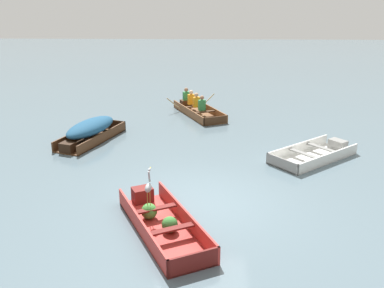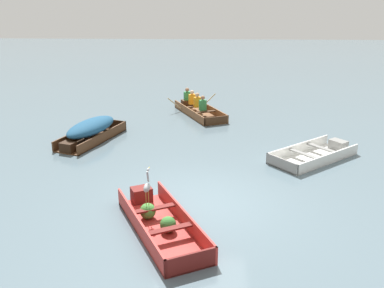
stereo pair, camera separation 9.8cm
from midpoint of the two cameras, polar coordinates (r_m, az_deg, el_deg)
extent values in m
plane|color=slate|center=(10.77, 1.16, -7.75)|extent=(80.00, 80.00, 0.00)
cube|color=#AD2D28|center=(9.60, -4.12, -11.34)|extent=(2.42, 3.41, 0.04)
cube|color=#AD2D28|center=(9.37, -7.16, -10.99)|extent=(1.49, 2.96, 0.40)
cube|color=#AD2D28|center=(9.67, -1.23, -9.79)|extent=(1.49, 2.96, 0.40)
cube|color=maroon|center=(8.24, -0.09, -15.52)|extent=(0.99, 0.52, 0.40)
cube|color=maroon|center=(10.72, -6.88, -6.71)|extent=(0.60, 0.54, 0.36)
cube|color=maroon|center=(9.86, -5.16, -8.57)|extent=(0.95, 0.58, 0.04)
cube|color=maroon|center=(9.05, -3.06, -11.27)|extent=(0.95, 0.58, 0.04)
sphere|color=#428438|center=(9.93, -6.02, -8.90)|extent=(0.37, 0.37, 0.37)
sphere|color=#387533|center=(9.39, -3.28, -10.67)|extent=(0.35, 0.35, 0.35)
cube|color=white|center=(14.01, 15.59, -1.79)|extent=(3.05, 2.82, 0.04)
cube|color=white|center=(14.28, 13.80, -0.56)|extent=(2.31, 1.92, 0.34)
cube|color=white|center=(13.64, 17.58, -1.88)|extent=(2.31, 1.92, 0.34)
cube|color=gray|center=(12.88, 11.70, -2.62)|extent=(0.81, 0.97, 0.34)
cube|color=gray|center=(14.96, 18.68, -0.05)|extent=(0.63, 0.65, 0.31)
cube|color=gray|center=(14.27, 16.76, -0.49)|extent=(0.83, 0.96, 0.04)
cube|color=gray|center=(13.59, 14.54, -1.28)|extent=(0.83, 0.96, 0.04)
cube|color=#4C2D19|center=(15.55, -13.40, 0.53)|extent=(1.98, 3.19, 0.04)
cube|color=#4C2D19|center=(15.23, -11.95, 0.86)|extent=(1.07, 2.86, 0.35)
cube|color=#4C2D19|center=(15.77, -14.89, 1.27)|extent=(1.07, 2.86, 0.35)
cube|color=black|center=(16.67, -10.57, 2.58)|extent=(0.97, 0.39, 0.35)
cube|color=black|center=(14.49, -16.42, -0.42)|extent=(0.55, 0.49, 0.32)
cube|color=black|center=(15.12, -14.44, 0.88)|extent=(0.92, 0.46, 0.04)
cube|color=black|center=(15.82, -12.55, 1.86)|extent=(0.92, 0.46, 0.04)
ellipsoid|color=navy|center=(15.40, -13.54, 2.21)|extent=(1.75, 2.66, 0.49)
cube|color=brown|center=(18.37, 0.79, 3.98)|extent=(2.36, 3.42, 0.04)
cube|color=brown|center=(18.14, -0.68, 4.26)|extent=(1.44, 2.98, 0.33)
cube|color=brown|center=(18.54, 2.23, 4.58)|extent=(1.44, 2.98, 0.33)
cube|color=#3F2716|center=(16.93, 3.02, 3.11)|extent=(0.99, 0.50, 0.33)
cube|color=#3F2716|center=(19.62, -0.95, 5.48)|extent=(0.59, 0.53, 0.30)
cube|color=#3F2716|center=(18.74, 0.18, 5.03)|extent=(0.94, 0.56, 0.04)
cube|color=#3F2716|center=(17.88, 1.44, 4.30)|extent=(0.94, 0.56, 0.04)
cube|color=#338C4C|center=(18.00, 1.17, 5.20)|extent=(0.33, 0.28, 0.44)
sphere|color=#9E7051|center=(17.92, 1.18, 6.19)|extent=(0.18, 0.18, 0.18)
cube|color=orange|center=(18.50, 0.43, 5.60)|extent=(0.33, 0.28, 0.44)
sphere|color=tan|center=(18.43, 0.44, 6.57)|extent=(0.18, 0.18, 0.18)
cube|color=orange|center=(19.01, -0.26, 5.98)|extent=(0.33, 0.28, 0.44)
sphere|color=beige|center=(18.94, -0.26, 6.92)|extent=(0.18, 0.18, 0.18)
cube|color=#338C4C|center=(19.53, -0.92, 6.34)|extent=(0.33, 0.28, 0.44)
sphere|color=#9E7051|center=(19.46, -0.93, 7.26)|extent=(0.18, 0.18, 0.18)
cylinder|color=tan|center=(18.74, -2.62, 5.42)|extent=(0.60, 0.31, 0.55)
cylinder|color=tan|center=(19.37, 2.02, 5.90)|extent=(0.60, 0.31, 0.55)
cylinder|color=olive|center=(9.71, -6.25, -7.23)|extent=(0.02, 0.02, 0.35)
cylinder|color=olive|center=(9.69, -5.91, -7.26)|extent=(0.02, 0.02, 0.35)
ellipsoid|color=#93999E|center=(9.58, -6.14, -5.83)|extent=(0.17, 0.33, 0.18)
cylinder|color=#93999E|center=(9.60, -6.02, -4.34)|extent=(0.05, 0.12, 0.28)
ellipsoid|color=#93999E|center=(9.57, -6.00, -3.42)|extent=(0.07, 0.11, 0.06)
cone|color=gold|center=(9.65, -5.90, -3.24)|extent=(0.03, 0.10, 0.02)
camera|label=1|loc=(0.05, -90.20, -0.07)|focal=40.00mm
camera|label=2|loc=(0.05, 89.80, 0.07)|focal=40.00mm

